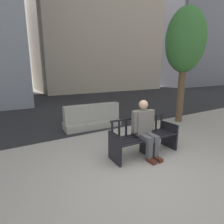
{
  "coord_description": "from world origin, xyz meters",
  "views": [
    {
      "loc": [
        -2.12,
        -2.24,
        1.93
      ],
      "look_at": [
        0.56,
        2.19,
        0.75
      ],
      "focal_mm": 28.0,
      "sensor_mm": 36.0,
      "label": 1
    }
  ],
  "objects_px": {
    "street_tree": "(185,42)",
    "seated_person": "(145,127)",
    "jersey_barrier_centre": "(92,118)",
    "street_bench": "(144,138)"
  },
  "relations": [
    {
      "from": "seated_person",
      "to": "street_tree",
      "type": "relative_size",
      "value": 0.31
    },
    {
      "from": "jersey_barrier_centre",
      "to": "street_tree",
      "type": "xyz_separation_m",
      "value": [
        3.33,
        -1.04,
        2.68
      ]
    },
    {
      "from": "street_bench",
      "to": "street_tree",
      "type": "bearing_deg",
      "value": 25.19
    },
    {
      "from": "seated_person",
      "to": "street_tree",
      "type": "height_order",
      "value": "street_tree"
    },
    {
      "from": "jersey_barrier_centre",
      "to": "street_bench",
      "type": "bearing_deg",
      "value": -85.98
    },
    {
      "from": "seated_person",
      "to": "jersey_barrier_centre",
      "type": "relative_size",
      "value": 0.65
    },
    {
      "from": "jersey_barrier_centre",
      "to": "street_tree",
      "type": "distance_m",
      "value": 4.4
    },
    {
      "from": "street_bench",
      "to": "seated_person",
      "type": "distance_m",
      "value": 0.3
    },
    {
      "from": "jersey_barrier_centre",
      "to": "street_tree",
      "type": "height_order",
      "value": "street_tree"
    },
    {
      "from": "street_tree",
      "to": "seated_person",
      "type": "bearing_deg",
      "value": -154.28
    }
  ]
}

